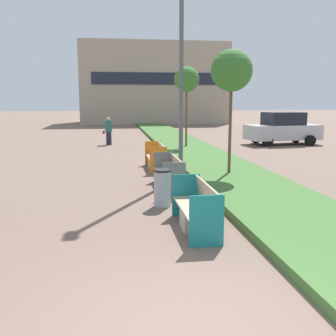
{
  "coord_description": "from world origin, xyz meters",
  "views": [
    {
      "loc": [
        -0.7,
        -3.8,
        2.56
      ],
      "look_at": [
        0.9,
        7.37,
        0.6
      ],
      "focal_mm": 42.0,
      "sensor_mm": 36.0,
      "label": 1
    }
  ],
  "objects_px": {
    "sapling_tree_near": "(232,71)",
    "pedestrian_walking": "(108,131)",
    "litter_bin": "(162,188)",
    "sapling_tree_far": "(187,80)",
    "street_lamp_post": "(181,28)",
    "bench_grey_frame": "(170,176)",
    "bench_teal_frame": "(197,212)",
    "bench_orange_frame": "(156,159)",
    "parked_car_distant": "(283,129)"
  },
  "relations": [
    {
      "from": "bench_teal_frame",
      "to": "sapling_tree_far",
      "type": "xyz_separation_m",
      "value": [
        2.19,
        12.64,
        3.2
      ]
    },
    {
      "from": "sapling_tree_near",
      "to": "sapling_tree_far",
      "type": "xyz_separation_m",
      "value": [
        0.0,
        7.62,
        0.1
      ]
    },
    {
      "from": "litter_bin",
      "to": "parked_car_distant",
      "type": "bearing_deg",
      "value": 55.08
    },
    {
      "from": "bench_orange_frame",
      "to": "sapling_tree_near",
      "type": "height_order",
      "value": "sapling_tree_near"
    },
    {
      "from": "sapling_tree_near",
      "to": "litter_bin",
      "type": "bearing_deg",
      "value": -129.48
    },
    {
      "from": "bench_grey_frame",
      "to": "sapling_tree_near",
      "type": "height_order",
      "value": "sapling_tree_near"
    },
    {
      "from": "litter_bin",
      "to": "pedestrian_walking",
      "type": "distance_m",
      "value": 13.7
    },
    {
      "from": "sapling_tree_near",
      "to": "sapling_tree_far",
      "type": "bearing_deg",
      "value": 90.0
    },
    {
      "from": "street_lamp_post",
      "to": "sapling_tree_near",
      "type": "bearing_deg",
      "value": -10.64
    },
    {
      "from": "litter_bin",
      "to": "pedestrian_walking",
      "type": "height_order",
      "value": "pedestrian_walking"
    },
    {
      "from": "bench_grey_frame",
      "to": "bench_orange_frame",
      "type": "relative_size",
      "value": 1.11
    },
    {
      "from": "bench_teal_frame",
      "to": "bench_orange_frame",
      "type": "relative_size",
      "value": 1.01
    },
    {
      "from": "sapling_tree_far",
      "to": "bench_orange_frame",
      "type": "bearing_deg",
      "value": -111.52
    },
    {
      "from": "litter_bin",
      "to": "sapling_tree_far",
      "type": "xyz_separation_m",
      "value": [
        2.65,
        10.84,
        3.1
      ]
    },
    {
      "from": "bench_grey_frame",
      "to": "sapling_tree_near",
      "type": "distance_m",
      "value": 4.0
    },
    {
      "from": "bench_orange_frame",
      "to": "sapling_tree_near",
      "type": "relative_size",
      "value": 0.47
    },
    {
      "from": "bench_teal_frame",
      "to": "sapling_tree_near",
      "type": "xyz_separation_m",
      "value": [
        2.19,
        5.02,
        3.09
      ]
    },
    {
      "from": "street_lamp_post",
      "to": "parked_car_distant",
      "type": "relative_size",
      "value": 2.02
    },
    {
      "from": "bench_grey_frame",
      "to": "sapling_tree_far",
      "type": "bearing_deg",
      "value": 76.22
    },
    {
      "from": "bench_orange_frame",
      "to": "sapling_tree_far",
      "type": "xyz_separation_m",
      "value": [
        2.19,
        5.56,
        3.2
      ]
    },
    {
      "from": "litter_bin",
      "to": "street_lamp_post",
      "type": "xyz_separation_m",
      "value": [
        1.07,
        3.51,
        4.33
      ]
    },
    {
      "from": "street_lamp_post",
      "to": "pedestrian_walking",
      "type": "distance_m",
      "value": 11.14
    },
    {
      "from": "sapling_tree_near",
      "to": "pedestrian_walking",
      "type": "bearing_deg",
      "value": 111.07
    },
    {
      "from": "sapling_tree_far",
      "to": "pedestrian_walking",
      "type": "relative_size",
      "value": 2.67
    },
    {
      "from": "bench_orange_frame",
      "to": "litter_bin",
      "type": "relative_size",
      "value": 2.15
    },
    {
      "from": "bench_orange_frame",
      "to": "pedestrian_walking",
      "type": "xyz_separation_m",
      "value": [
        -1.82,
        8.35,
        0.43
      ]
    },
    {
      "from": "litter_bin",
      "to": "sapling_tree_far",
      "type": "bearing_deg",
      "value": 76.27
    },
    {
      "from": "bench_grey_frame",
      "to": "street_lamp_post",
      "type": "distance_m",
      "value": 4.74
    },
    {
      "from": "bench_teal_frame",
      "to": "pedestrian_walking",
      "type": "relative_size",
      "value": 1.25
    },
    {
      "from": "litter_bin",
      "to": "sapling_tree_far",
      "type": "relative_size",
      "value": 0.22
    },
    {
      "from": "sapling_tree_near",
      "to": "sapling_tree_far",
      "type": "distance_m",
      "value": 7.62
    },
    {
      "from": "pedestrian_walking",
      "to": "sapling_tree_far",
      "type": "bearing_deg",
      "value": -34.81
    },
    {
      "from": "bench_teal_frame",
      "to": "pedestrian_walking",
      "type": "distance_m",
      "value": 15.55
    },
    {
      "from": "bench_grey_frame",
      "to": "sapling_tree_far",
      "type": "xyz_separation_m",
      "value": [
        2.19,
        8.93,
        3.19
      ]
    },
    {
      "from": "litter_bin",
      "to": "parked_car_distant",
      "type": "xyz_separation_m",
      "value": [
        8.62,
        12.35,
        0.45
      ]
    },
    {
      "from": "bench_grey_frame",
      "to": "bench_orange_frame",
      "type": "distance_m",
      "value": 3.37
    },
    {
      "from": "street_lamp_post",
      "to": "pedestrian_walking",
      "type": "relative_size",
      "value": 5.55
    },
    {
      "from": "street_lamp_post",
      "to": "sapling_tree_far",
      "type": "xyz_separation_m",
      "value": [
        1.58,
        7.33,
        -1.23
      ]
    },
    {
      "from": "street_lamp_post",
      "to": "sapling_tree_near",
      "type": "distance_m",
      "value": 2.09
    },
    {
      "from": "litter_bin",
      "to": "parked_car_distant",
      "type": "height_order",
      "value": "parked_car_distant"
    },
    {
      "from": "street_lamp_post",
      "to": "bench_teal_frame",
      "type": "bearing_deg",
      "value": -96.58
    },
    {
      "from": "bench_teal_frame",
      "to": "bench_orange_frame",
      "type": "height_order",
      "value": "same"
    },
    {
      "from": "litter_bin",
      "to": "pedestrian_walking",
      "type": "bearing_deg",
      "value": 95.71
    },
    {
      "from": "sapling_tree_far",
      "to": "parked_car_distant",
      "type": "distance_m",
      "value": 6.7
    },
    {
      "from": "litter_bin",
      "to": "bench_teal_frame",
      "type": "bearing_deg",
      "value": -75.82
    },
    {
      "from": "sapling_tree_far",
      "to": "pedestrian_walking",
      "type": "distance_m",
      "value": 5.61
    },
    {
      "from": "pedestrian_walking",
      "to": "litter_bin",
      "type": "bearing_deg",
      "value": -84.29
    },
    {
      "from": "litter_bin",
      "to": "sapling_tree_far",
      "type": "distance_m",
      "value": 11.58
    },
    {
      "from": "bench_orange_frame",
      "to": "parked_car_distant",
      "type": "height_order",
      "value": "parked_car_distant"
    },
    {
      "from": "bench_teal_frame",
      "to": "street_lamp_post",
      "type": "height_order",
      "value": "street_lamp_post"
    }
  ]
}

